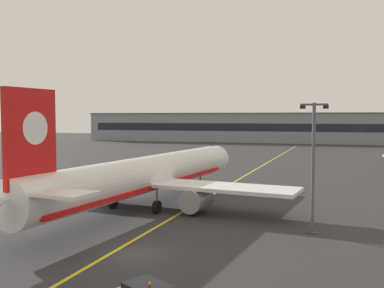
# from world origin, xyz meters

# --- Properties ---
(ground_plane) EXTENTS (400.00, 400.00, 0.00)m
(ground_plane) POSITION_xyz_m (0.00, 0.00, 0.00)
(ground_plane) COLOR #2D2D30
(taxiway_centreline) EXTENTS (10.55, 179.72, 0.01)m
(taxiway_centreline) POSITION_xyz_m (0.00, 30.00, 0.00)
(taxiway_centreline) COLOR yellow
(taxiway_centreline) RESTS_ON ground
(airliner_foreground) EXTENTS (32.36, 41.40, 11.65)m
(airliner_foreground) POSITION_xyz_m (-5.42, 14.66, 3.37)
(airliner_foreground) COLOR white
(airliner_foreground) RESTS_ON ground
(apron_lamp_post) EXTENTS (2.24, 0.90, 10.73)m
(apron_lamp_post) POSITION_xyz_m (11.77, 9.07, 5.66)
(apron_lamp_post) COLOR #515156
(apron_lamp_post) RESTS_ON ground
(safety_cone_by_nose_gear) EXTENTS (0.44, 0.44, 0.55)m
(safety_cone_by_nose_gear) POSITION_xyz_m (-5.54, 29.98, 0.26)
(safety_cone_by_nose_gear) COLOR orange
(safety_cone_by_nose_gear) RESTS_ON ground
(safety_cone_by_port_wing) EXTENTS (0.44, 0.44, 0.55)m
(safety_cone_by_port_wing) POSITION_xyz_m (-22.65, 17.74, 0.26)
(safety_cone_by_port_wing) COLOR orange
(safety_cone_by_port_wing) RESTS_ON ground
(terminal_building) EXTENTS (155.84, 12.40, 11.04)m
(terminal_building) POSITION_xyz_m (1.28, 137.43, 5.53)
(terminal_building) COLOR gray
(terminal_building) RESTS_ON ground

